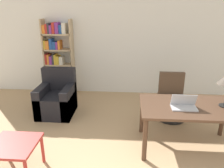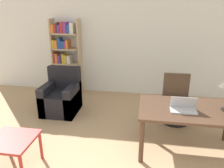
{
  "view_description": "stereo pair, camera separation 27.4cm",
  "coord_description": "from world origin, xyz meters",
  "px_view_note": "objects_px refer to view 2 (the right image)",
  "views": [
    {
      "loc": [
        -0.01,
        -0.91,
        2.14
      ],
      "look_at": [
        -0.25,
        2.38,
        0.97
      ],
      "focal_mm": 35.0,
      "sensor_mm": 36.0,
      "label": 1
    },
    {
      "loc": [
        0.27,
        -0.88,
        2.14
      ],
      "look_at": [
        -0.25,
        2.38,
        0.97
      ],
      "focal_mm": 35.0,
      "sensor_mm": 36.0,
      "label": 2
    }
  ],
  "objects_px": {
    "desk": "(190,114)",
    "bookshelf": "(65,59)",
    "side_table_blue": "(12,143)",
    "armchair": "(61,98)",
    "laptop": "(183,108)",
    "office_chair": "(176,101)"
  },
  "relations": [
    {
      "from": "laptop",
      "to": "armchair",
      "type": "bearing_deg",
      "value": 154.79
    },
    {
      "from": "desk",
      "to": "office_chair",
      "type": "xyz_separation_m",
      "value": [
        -0.07,
        1.02,
        -0.23
      ]
    },
    {
      "from": "office_chair",
      "to": "desk",
      "type": "bearing_deg",
      "value": -86.05
    },
    {
      "from": "office_chair",
      "to": "bookshelf",
      "type": "relative_size",
      "value": 0.49
    },
    {
      "from": "desk",
      "to": "laptop",
      "type": "distance_m",
      "value": 0.2
    },
    {
      "from": "laptop",
      "to": "bookshelf",
      "type": "height_order",
      "value": "bookshelf"
    },
    {
      "from": "office_chair",
      "to": "bookshelf",
      "type": "bearing_deg",
      "value": 156.73
    },
    {
      "from": "desk",
      "to": "bookshelf",
      "type": "xyz_separation_m",
      "value": [
        -2.74,
        2.16,
        0.26
      ]
    },
    {
      "from": "desk",
      "to": "laptop",
      "type": "height_order",
      "value": "laptop"
    },
    {
      "from": "bookshelf",
      "to": "armchair",
      "type": "bearing_deg",
      "value": -75.12
    },
    {
      "from": "laptop",
      "to": "bookshelf",
      "type": "xyz_separation_m",
      "value": [
        -2.62,
        2.24,
        0.12
      ]
    },
    {
      "from": "side_table_blue",
      "to": "armchair",
      "type": "height_order",
      "value": "armchair"
    },
    {
      "from": "office_chair",
      "to": "side_table_blue",
      "type": "bearing_deg",
      "value": -142.36
    },
    {
      "from": "office_chair",
      "to": "bookshelf",
      "type": "distance_m",
      "value": 2.94
    },
    {
      "from": "office_chair",
      "to": "armchair",
      "type": "relative_size",
      "value": 0.98
    },
    {
      "from": "desk",
      "to": "office_chair",
      "type": "height_order",
      "value": "office_chair"
    },
    {
      "from": "office_chair",
      "to": "side_table_blue",
      "type": "relative_size",
      "value": 1.52
    },
    {
      "from": "armchair",
      "to": "side_table_blue",
      "type": "bearing_deg",
      "value": -89.65
    },
    {
      "from": "bookshelf",
      "to": "side_table_blue",
      "type": "bearing_deg",
      "value": -83.86
    },
    {
      "from": "desk",
      "to": "bookshelf",
      "type": "height_order",
      "value": "bookshelf"
    },
    {
      "from": "laptop",
      "to": "side_table_blue",
      "type": "bearing_deg",
      "value": -162.7
    },
    {
      "from": "laptop",
      "to": "side_table_blue",
      "type": "distance_m",
      "value": 2.43
    }
  ]
}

